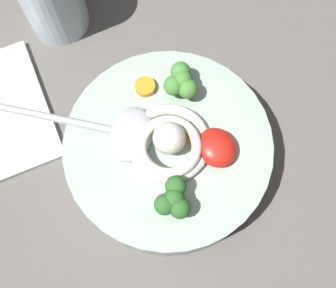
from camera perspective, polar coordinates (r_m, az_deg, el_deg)
name	(u,v)px	position (r cm, az deg, el deg)	size (l,w,h in cm)	color
table_slab	(171,199)	(49.31, 0.47, -7.38)	(98.43, 98.43, 3.38)	#5B5651
soup_bowl	(168,152)	(45.99, 0.00, -1.02)	(21.72, 21.72, 5.42)	#9EB2A3
noodle_pile	(169,143)	(42.31, 0.15, 0.18)	(9.34, 9.15, 3.75)	silver
soup_spoon	(118,131)	(43.40, -6.71, 1.72)	(14.41, 14.72, 1.60)	#B7B7BC
chili_sauce_dollop	(216,147)	(42.65, 6.51, -0.46)	(4.28, 3.85, 1.92)	red
broccoli_floret_beside_noodles	(173,200)	(40.03, 0.64, -7.50)	(4.01, 3.45, 3.17)	#7A9E60
broccoli_floret_near_spoon	(181,82)	(43.96, 1.78, 8.36)	(4.08, 3.51, 3.23)	#7A9E60
carrot_slice_center	(193,131)	(43.75, 3.40, 1.72)	(2.71, 2.71, 0.52)	orange
carrot_slice_rear	(145,87)	(45.56, -3.08, 7.67)	(2.15, 2.15, 0.78)	orange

